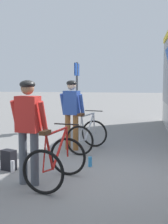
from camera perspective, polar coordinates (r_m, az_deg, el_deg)
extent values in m
plane|color=gray|center=(5.72, 4.63, -11.99)|extent=(80.00, 80.00, 0.00)
cylinder|color=#935B2D|center=(7.81, -3.04, -3.74)|extent=(0.14, 0.14, 0.90)
cylinder|color=#935B2D|center=(7.72, -1.57, -3.85)|extent=(0.14, 0.14, 0.90)
cube|color=#2D4C9E|center=(7.67, -2.33, 1.74)|extent=(0.42, 0.31, 0.60)
cylinder|color=#2D4C9E|center=(7.82, -3.93, 1.44)|extent=(0.14, 0.27, 0.56)
cylinder|color=#2D4C9E|center=(7.61, -0.43, 1.33)|extent=(0.14, 0.27, 0.56)
sphere|color=beige|center=(7.65, -2.35, 4.95)|extent=(0.22, 0.22, 0.22)
ellipsoid|color=black|center=(7.65, -2.35, 5.41)|extent=(0.30, 0.32, 0.14)
cylinder|color=#4C515B|center=(5.33, -11.32, -8.40)|extent=(0.14, 0.14, 0.90)
cylinder|color=#4C515B|center=(5.22, -9.21, -8.65)|extent=(0.14, 0.14, 0.90)
cube|color=red|center=(5.14, -10.43, -0.39)|extent=(0.41, 0.29, 0.60)
cylinder|color=red|center=(5.31, -12.64, -0.78)|extent=(0.13, 0.27, 0.56)
cylinder|color=red|center=(5.06, -7.63, -1.02)|extent=(0.13, 0.27, 0.56)
sphere|color=#9E7051|center=(5.11, -10.52, 4.40)|extent=(0.22, 0.22, 0.22)
ellipsoid|color=black|center=(5.11, -10.53, 5.08)|extent=(0.29, 0.31, 0.14)
torus|color=black|center=(8.12, 1.95, -4.04)|extent=(0.71, 0.19, 0.71)
torus|color=black|center=(7.18, -0.85, -5.35)|extent=(0.71, 0.19, 0.71)
cylinder|color=silver|center=(7.75, 1.05, -2.66)|extent=(0.17, 0.64, 0.63)
cylinder|color=silver|center=(7.60, 0.74, -0.53)|extent=(0.20, 0.84, 0.04)
cylinder|color=silver|center=(7.36, -0.13, -3.11)|extent=(0.09, 0.28, 0.62)
cylinder|color=silver|center=(7.35, -0.31, -5.30)|extent=(0.10, 0.36, 0.08)
cylinder|color=silver|center=(7.19, -0.67, -3.11)|extent=(0.05, 0.15, 0.56)
cylinder|color=silver|center=(8.05, 1.89, -2.14)|extent=(0.05, 0.09, 0.55)
cylinder|color=black|center=(7.99, 1.84, 0.21)|extent=(0.48, 0.12, 0.02)
cube|color=#4C2D19|center=(7.17, -0.58, -0.51)|extent=(0.14, 0.25, 0.06)
torus|color=black|center=(5.71, -3.06, -8.30)|extent=(0.71, 0.15, 0.71)
torus|color=black|center=(4.81, -7.67, -11.05)|extent=(0.71, 0.15, 0.71)
cylinder|color=red|center=(5.33, -4.51, -6.59)|extent=(0.13, 0.64, 0.63)
cylinder|color=red|center=(5.17, -5.06, -3.58)|extent=(0.16, 0.85, 0.04)
cylinder|color=red|center=(4.96, -6.47, -7.57)|extent=(0.08, 0.28, 0.62)
cylinder|color=red|center=(4.97, -6.73, -10.80)|extent=(0.08, 0.36, 0.08)
cylinder|color=red|center=(4.79, -7.39, -7.72)|extent=(0.04, 0.15, 0.56)
cylinder|color=red|center=(5.63, -3.17, -5.64)|extent=(0.04, 0.09, 0.55)
cylinder|color=black|center=(5.55, -3.29, -2.30)|extent=(0.48, 0.09, 0.02)
cube|color=#4C2D19|center=(4.75, -7.28, -3.83)|extent=(0.13, 0.25, 0.06)
cube|color=black|center=(6.24, -13.90, -8.70)|extent=(0.33, 0.27, 0.40)
cylinder|color=#338CCC|center=(6.32, 1.14, -9.26)|extent=(0.08, 0.08, 0.20)
cylinder|color=silver|center=(6.11, -13.21, -9.86)|extent=(0.08, 0.08, 0.22)
cylinder|color=#595B60|center=(10.92, -1.33, 2.97)|extent=(0.08, 0.08, 2.40)
cube|color=#193F99|center=(10.92, -1.34, 7.96)|extent=(0.04, 0.70, 0.44)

